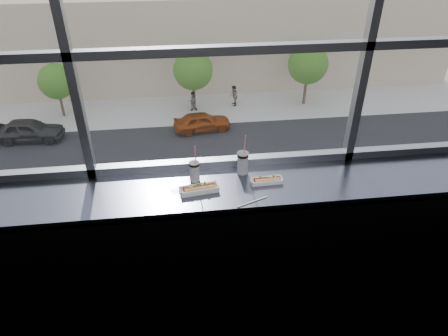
{
  "coord_description": "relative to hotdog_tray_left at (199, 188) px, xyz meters",
  "views": [
    {
      "loc": [
        -0.33,
        -1.12,
        2.76
      ],
      "look_at": [
        -0.03,
        1.23,
        1.25
      ],
      "focal_mm": 32.0,
      "sensor_mm": 36.0,
      "label": 1
    }
  ],
  "objects": [
    {
      "name": "hotdog_tray_left",
      "position": [
        0.0,
        0.0,
        0.0
      ],
      "size": [
        0.28,
        0.13,
        0.07
      ],
      "rotation": [
        0.0,
        0.0,
        0.14
      ],
      "color": "white",
      "rests_on": "counter"
    },
    {
      "name": "car_near_e",
      "position": [
        15.61,
        16.33,
        -11.14
      ],
      "size": [
        2.38,
        5.59,
        1.86
      ],
      "primitive_type": "imported",
      "rotation": [
        0.0,
        0.0,
        1.56
      ],
      "color": "#4A3DA1",
      "rests_on": "street_asphalt"
    },
    {
      "name": "far_building",
      "position": [
        0.22,
        38.33,
        -8.13
      ],
      "size": [
        50.0,
        14.0,
        8.0
      ],
      "primitive_type": "cube",
      "color": "#C0AC90",
      "rests_on": "plaza_ground"
    },
    {
      "name": "wall_back_lower",
      "position": [
        0.22,
        0.33,
        -0.58
      ],
      "size": [
        6.0,
        0.0,
        6.0
      ],
      "primitive_type": "plane",
      "rotation": [
        1.57,
        0.0,
        0.0
      ],
      "color": "black",
      "rests_on": "ground"
    },
    {
      "name": "far_sidewalk",
      "position": [
        0.22,
        28.33,
        -12.11
      ],
      "size": [
        80.0,
        6.0,
        0.04
      ],
      "primitive_type": "cube",
      "color": "#B6B3AE",
      "rests_on": "plaza_ground"
    },
    {
      "name": "plaza_ground",
      "position": [
        0.22,
        43.83,
        -12.13
      ],
      "size": [
        120.0,
        120.0,
        0.0
      ],
      "primitive_type": "plane",
      "color": "#B6B3AE",
      "rests_on": "ground"
    },
    {
      "name": "tree_left",
      "position": [
        -9.24,
        28.33,
        -9.23
      ],
      "size": [
        2.73,
        2.73,
        4.27
      ],
      "color": "#47382B",
      "rests_on": "far_sidewalk"
    },
    {
      "name": "soda_cup_left",
      "position": [
        -0.02,
        0.15,
        0.06
      ],
      "size": [
        0.08,
        0.08,
        0.3
      ],
      "color": "white",
      "rests_on": "counter"
    },
    {
      "name": "window_glass",
      "position": [
        0.22,
        0.35,
        1.17
      ],
      "size": [
        6.0,
        0.0,
        6.0
      ],
      "primitive_type": "plane",
      "rotation": [
        1.57,
        0.0,
        0.0
      ],
      "color": "silver",
      "rests_on": "ground"
    },
    {
      "name": "car_near_b",
      "position": [
        -7.84,
        16.33,
        -10.97
      ],
      "size": [
        3.62,
        6.92,
        2.2
      ],
      "primitive_type": "imported",
      "rotation": [
        0.0,
        0.0,
        1.44
      ],
      "color": "black",
      "rests_on": "street_asphalt"
    },
    {
      "name": "tree_right",
      "position": [
        10.57,
        28.33,
        -8.67
      ],
      "size": [
        3.27,
        3.27,
        5.1
      ],
      "color": "#47382B",
      "rests_on": "far_sidewalk"
    },
    {
      "name": "plaza_near",
      "position": [
        0.22,
        7.33,
        -12.11
      ],
      "size": [
        50.0,
        14.0,
        0.04
      ],
      "primitive_type": "cube",
      "color": "#B6B3AE",
      "rests_on": "plaza_ground"
    },
    {
      "name": "counter_fascia",
      "position": [
        0.22,
        -0.2,
        -0.58
      ],
      "size": [
        6.0,
        0.04,
        1.04
      ],
      "primitive_type": "cube",
      "color": "slate",
      "rests_on": "ground"
    },
    {
      "name": "counter",
      "position": [
        0.22,
        0.05,
        -0.06
      ],
      "size": [
        6.0,
        0.55,
        0.06
      ],
      "primitive_type": "cube",
      "color": "slate",
      "rests_on": "ground"
    },
    {
      "name": "wrapper",
      "position": [
        -0.17,
        0.03,
        -0.02
      ],
      "size": [
        0.1,
        0.07,
        0.02
      ],
      "primitive_type": "ellipsoid",
      "color": "silver",
      "rests_on": "counter"
    },
    {
      "name": "loose_straw",
      "position": [
        0.35,
        -0.17,
        -0.02
      ],
      "size": [
        0.23,
        0.1,
        0.01
      ],
      "primitive_type": "cylinder",
      "rotation": [
        0.0,
        1.57,
        0.38
      ],
      "color": "white",
      "rests_on": "counter"
    },
    {
      "name": "car_near_c",
      "position": [
        1.0,
        16.33,
        -11.05
      ],
      "size": [
        3.16,
        6.35,
        2.04
      ],
      "primitive_type": "imported",
      "rotation": [
        0.0,
        0.0,
        1.47
      ],
      "color": "#A10811",
      "rests_on": "street_asphalt"
    },
    {
      "name": "tree_center",
      "position": [
        1.25,
        28.33,
        -8.78
      ],
      "size": [
        3.16,
        3.16,
        4.93
      ],
      "color": "#47382B",
      "rests_on": "far_sidewalk"
    },
    {
      "name": "car_near_d",
      "position": [
        6.74,
        16.33,
        -11.06
      ],
      "size": [
        3.05,
        6.26,
        2.02
      ],
      "primitive_type": "imported",
      "rotation": [
        0.0,
        0.0,
        1.48
      ],
      "color": "white",
      "rests_on": "street_asphalt"
    },
    {
      "name": "street_asphalt",
      "position": [
        0.22,
        20.33,
        -12.1
      ],
      "size": [
        80.0,
        10.0,
        0.06
      ],
      "primitive_type": "cube",
      "color": "black",
      "rests_on": "plaza_ground"
    },
    {
      "name": "car_far_a",
      "position": [
        -10.65,
        24.33,
        -11.0
      ],
      "size": [
        2.99,
        6.52,
        2.13
      ],
      "primitive_type": "imported",
      "rotation": [
        0.0,
        0.0,
        1.52
      ],
      "color": "#242424",
      "rests_on": "street_asphalt"
    },
    {
      "name": "hotdog_tray_right",
      "position": [
        0.5,
        0.05,
        -0.0
      ],
      "size": [
        0.23,
        0.09,
        0.06
      ],
      "rotation": [
        0.0,
        0.0,
        0.04
      ],
      "color": "white",
      "rests_on": "counter"
    },
    {
      "name": "pedestrian_b",
      "position": [
        1.1,
        28.13,
        -11.13
      ],
      "size": [
        0.85,
        0.64,
        1.92
      ],
      "primitive_type": "imported",
      "rotation": [
        0.0,
        0.0,
        3.14
      ],
      "color": "#66605B",
      "rests_on": "far_sidewalk"
    },
    {
      "name": "window_mullions",
      "position": [
        0.22,
        0.33,
        1.17
      ],
      "size": [
        6.0,
        0.08,
        2.4
      ],
      "primitive_type": null,
      "color": "gray",
      "rests_on": "ground"
    },
    {
      "name": "car_far_b",
      "position": [
        1.58,
        24.33,
        -11.12
      ],
      "size": [
        3.05,
        5.95,
        1.9
      ],
      "primitive_type": "imported",
      "rotation": [
        0.0,
        0.0,
        1.69
      ],
      "color": "#963200",
      "rests_on": "street_asphalt"
    },
    {
      "name": "pedestrian_c",
      "position": [
        4.56,
        28.64,
        -11.05
      ],
      "size": [
        0.69,
        0.92,
        2.07
      ],
      "primitive_type": "imported",
      "rotation": [
        0.0,
        0.0,
        4.71
      ],
      "color": "#66605B",
      "rests_on": "far_sidewalk"
    },
    {
      "name": "soda_cup_right",
      "position": [
        0.34,
        0.21,
        0.07
      ],
      "size": [
        0.09,
        0.09,
        0.33
      ],
      "color": "white",
      "rests_on": "counter"
    }
  ]
}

